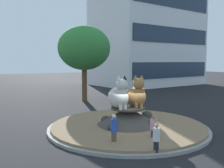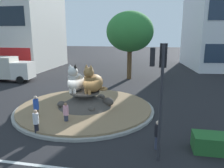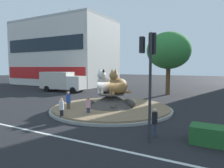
{
  "view_description": "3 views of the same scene",
  "coord_description": "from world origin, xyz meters",
  "px_view_note": "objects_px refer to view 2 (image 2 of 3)",
  "views": [
    {
      "loc": [
        -9.07,
        -14.14,
        4.62
      ],
      "look_at": [
        -0.36,
        1.59,
        2.95
      ],
      "focal_mm": 40.18,
      "sensor_mm": 36.0,
      "label": 1
    },
    {
      "loc": [
        5.18,
        -15.78,
        5.96
      ],
      "look_at": [
        1.89,
        1.47,
        1.83
      ],
      "focal_mm": 35.12,
      "sensor_mm": 36.0,
      "label": 2
    },
    {
      "loc": [
        8.7,
        -15.81,
        3.85
      ],
      "look_at": [
        -0.51,
        1.08,
        2.22
      ],
      "focal_mm": 32.57,
      "sensor_mm": 36.0,
      "label": 3
    }
  ],
  "objects_px": {
    "cat_statue_tabby": "(93,82)",
    "pedestrian_black_shirt": "(157,134)",
    "traffic_light_mast": "(160,78)",
    "pedestrian_pink_shirt": "(66,114)",
    "broadleaf_tree_behind_island": "(130,32)",
    "pedestrian_blue_shirt": "(36,108)",
    "delivery_box_truck": "(2,68)",
    "cat_statue_white": "(76,81)",
    "pedestrian_white_shirt": "(36,122)"
  },
  "relations": [
    {
      "from": "pedestrian_blue_shirt",
      "to": "cat_statue_white",
      "type": "bearing_deg",
      "value": -80.27
    },
    {
      "from": "pedestrian_blue_shirt",
      "to": "pedestrian_black_shirt",
      "type": "bearing_deg",
      "value": -151.51
    },
    {
      "from": "cat_statue_tabby",
      "to": "delivery_box_truck",
      "type": "xyz_separation_m",
      "value": [
        -13.99,
        8.24,
        -0.64
      ]
    },
    {
      "from": "cat_statue_white",
      "to": "pedestrian_blue_shirt",
      "type": "height_order",
      "value": "cat_statue_white"
    },
    {
      "from": "pedestrian_pink_shirt",
      "to": "delivery_box_truck",
      "type": "relative_size",
      "value": 0.21
    },
    {
      "from": "pedestrian_black_shirt",
      "to": "cat_statue_white",
      "type": "bearing_deg",
      "value": 8.66
    },
    {
      "from": "cat_statue_tabby",
      "to": "pedestrian_blue_shirt",
      "type": "bearing_deg",
      "value": -29.61
    },
    {
      "from": "pedestrian_pink_shirt",
      "to": "pedestrian_blue_shirt",
      "type": "bearing_deg",
      "value": 70.52
    },
    {
      "from": "pedestrian_blue_shirt",
      "to": "delivery_box_truck",
      "type": "distance_m",
      "value": 15.25
    },
    {
      "from": "traffic_light_mast",
      "to": "delivery_box_truck",
      "type": "bearing_deg",
      "value": 56.67
    },
    {
      "from": "traffic_light_mast",
      "to": "pedestrian_white_shirt",
      "type": "bearing_deg",
      "value": 83.77
    },
    {
      "from": "traffic_light_mast",
      "to": "pedestrian_black_shirt",
      "type": "distance_m",
      "value": 3.31
    },
    {
      "from": "traffic_light_mast",
      "to": "broadleaf_tree_behind_island",
      "type": "xyz_separation_m",
      "value": [
        -3.42,
        18.59,
        2.04
      ]
    },
    {
      "from": "cat_statue_white",
      "to": "pedestrian_white_shirt",
      "type": "relative_size",
      "value": 1.38
    },
    {
      "from": "cat_statue_tabby",
      "to": "pedestrian_black_shirt",
      "type": "height_order",
      "value": "cat_statue_tabby"
    },
    {
      "from": "traffic_light_mast",
      "to": "pedestrian_white_shirt",
      "type": "distance_m",
      "value": 7.74
    },
    {
      "from": "pedestrian_white_shirt",
      "to": "cat_statue_white",
      "type": "bearing_deg",
      "value": -116.98
    },
    {
      "from": "delivery_box_truck",
      "to": "pedestrian_white_shirt",
      "type": "bearing_deg",
      "value": -52.4
    },
    {
      "from": "pedestrian_blue_shirt",
      "to": "delivery_box_truck",
      "type": "height_order",
      "value": "delivery_box_truck"
    },
    {
      "from": "broadleaf_tree_behind_island",
      "to": "pedestrian_black_shirt",
      "type": "height_order",
      "value": "broadleaf_tree_behind_island"
    },
    {
      "from": "pedestrian_white_shirt",
      "to": "pedestrian_pink_shirt",
      "type": "height_order",
      "value": "pedestrian_white_shirt"
    },
    {
      "from": "cat_statue_white",
      "to": "cat_statue_tabby",
      "type": "bearing_deg",
      "value": 89.54
    },
    {
      "from": "broadleaf_tree_behind_island",
      "to": "pedestrian_blue_shirt",
      "type": "bearing_deg",
      "value": -107.14
    },
    {
      "from": "delivery_box_truck",
      "to": "traffic_light_mast",
      "type": "bearing_deg",
      "value": -41.84
    },
    {
      "from": "traffic_light_mast",
      "to": "pedestrian_white_shirt",
      "type": "height_order",
      "value": "traffic_light_mast"
    },
    {
      "from": "pedestrian_white_shirt",
      "to": "pedestrian_black_shirt",
      "type": "relative_size",
      "value": 1.01
    },
    {
      "from": "pedestrian_black_shirt",
      "to": "pedestrian_pink_shirt",
      "type": "relative_size",
      "value": 1.02
    },
    {
      "from": "pedestrian_pink_shirt",
      "to": "traffic_light_mast",
      "type": "bearing_deg",
      "value": -126.3
    },
    {
      "from": "delivery_box_truck",
      "to": "broadleaf_tree_behind_island",
      "type": "bearing_deg",
      "value": 11.15
    },
    {
      "from": "traffic_light_mast",
      "to": "delivery_box_truck",
      "type": "xyz_separation_m",
      "value": [
        -18.81,
        14.19,
        -2.37
      ]
    },
    {
      "from": "pedestrian_white_shirt",
      "to": "traffic_light_mast",
      "type": "bearing_deg",
      "value": 151.89
    },
    {
      "from": "cat_statue_tabby",
      "to": "cat_statue_white",
      "type": "bearing_deg",
      "value": -72.62
    },
    {
      "from": "traffic_light_mast",
      "to": "pedestrian_pink_shirt",
      "type": "bearing_deg",
      "value": 67.0
    },
    {
      "from": "broadleaf_tree_behind_island",
      "to": "pedestrian_black_shirt",
      "type": "distance_m",
      "value": 18.73
    },
    {
      "from": "broadleaf_tree_behind_island",
      "to": "pedestrian_white_shirt",
      "type": "xyz_separation_m",
      "value": [
        -3.54,
        -17.37,
        -5.21
      ]
    },
    {
      "from": "broadleaf_tree_behind_island",
      "to": "pedestrian_pink_shirt",
      "type": "height_order",
      "value": "broadleaf_tree_behind_island"
    },
    {
      "from": "traffic_light_mast",
      "to": "pedestrian_black_shirt",
      "type": "relative_size",
      "value": 3.47
    },
    {
      "from": "cat_statue_white",
      "to": "pedestrian_white_shirt",
      "type": "distance_m",
      "value": 5.1
    },
    {
      "from": "pedestrian_white_shirt",
      "to": "pedestrian_black_shirt",
      "type": "xyz_separation_m",
      "value": [
        6.99,
        -0.28,
        -0.0
      ]
    },
    {
      "from": "broadleaf_tree_behind_island",
      "to": "delivery_box_truck",
      "type": "height_order",
      "value": "broadleaf_tree_behind_island"
    },
    {
      "from": "cat_statue_tabby",
      "to": "broadleaf_tree_behind_island",
      "type": "distance_m",
      "value": 13.27
    },
    {
      "from": "cat_statue_white",
      "to": "broadleaf_tree_behind_island",
      "type": "height_order",
      "value": "broadleaf_tree_behind_island"
    },
    {
      "from": "traffic_light_mast",
      "to": "broadleaf_tree_behind_island",
      "type": "relative_size",
      "value": 0.64
    },
    {
      "from": "pedestrian_blue_shirt",
      "to": "pedestrian_white_shirt",
      "type": "bearing_deg",
      "value": 163.89
    },
    {
      "from": "pedestrian_black_shirt",
      "to": "pedestrian_blue_shirt",
      "type": "xyz_separation_m",
      "value": [
        -8.16,
        2.39,
        0.09
      ]
    },
    {
      "from": "cat_statue_white",
      "to": "pedestrian_blue_shirt",
      "type": "xyz_separation_m",
      "value": [
        -1.92,
        -2.73,
        -1.35
      ]
    },
    {
      "from": "cat_statue_tabby",
      "to": "pedestrian_pink_shirt",
      "type": "height_order",
      "value": "cat_statue_tabby"
    },
    {
      "from": "broadleaf_tree_behind_island",
      "to": "pedestrian_blue_shirt",
      "type": "relative_size",
      "value": 4.86
    },
    {
      "from": "pedestrian_black_shirt",
      "to": "pedestrian_blue_shirt",
      "type": "bearing_deg",
      "value": 31.75
    },
    {
      "from": "cat_statue_white",
      "to": "pedestrian_pink_shirt",
      "type": "bearing_deg",
      "value": 11.58
    }
  ]
}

